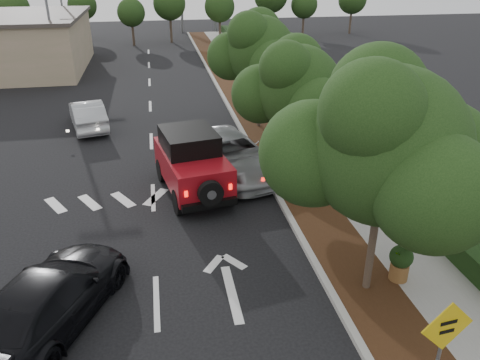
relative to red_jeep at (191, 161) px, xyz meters
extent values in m
plane|color=black|center=(-1.50, -6.38, -1.20)|extent=(120.00, 120.00, 0.00)
cube|color=#9E9B93|center=(3.10, 5.62, -1.13)|extent=(0.20, 70.00, 0.15)
cube|color=black|center=(4.10, 5.62, -1.14)|extent=(1.80, 70.00, 0.12)
cube|color=gray|center=(6.00, 5.62, -1.14)|extent=(2.00, 70.00, 0.12)
cube|color=black|center=(7.40, 5.62, -0.80)|extent=(0.80, 70.00, 0.80)
cylinder|color=black|center=(-1.08, 1.04, -0.75)|extent=(0.47, 0.95, 0.91)
cylinder|color=black|center=(0.66, 1.34, -0.75)|extent=(0.47, 0.95, 0.91)
cylinder|color=black|center=(-0.59, -1.77, -0.75)|extent=(0.47, 0.95, 0.91)
cylinder|color=black|center=(1.15, -1.47, -0.75)|extent=(0.47, 0.95, 0.91)
cube|color=maroon|center=(0.04, -0.22, -0.13)|extent=(2.73, 4.49, 1.13)
cube|color=black|center=(-0.02, 0.12, 0.80)|extent=(2.25, 2.60, 0.73)
cube|color=maroon|center=(-0.24, 1.36, -0.22)|extent=(1.97, 1.47, 0.93)
cube|color=black|center=(0.41, -2.37, -0.64)|extent=(1.95, 0.53, 0.25)
cylinder|color=black|center=(0.44, -2.53, -0.13)|extent=(0.89, 0.39, 0.86)
cube|color=#FF190C|center=(-0.36, -2.44, -0.13)|extent=(0.12, 0.06, 0.20)
cube|color=#FF190C|center=(1.17, -2.17, -0.13)|extent=(0.12, 0.06, 0.20)
imported|color=#96999D|center=(1.70, 1.27, -0.39)|extent=(4.27, 6.40, 1.63)
imported|color=black|center=(-3.99, -6.66, -0.46)|extent=(4.04, 5.57, 1.50)
imported|color=#ADB1B5|center=(-4.68, 8.18, -0.47)|extent=(2.52, 4.68, 1.46)
imported|color=#A6AAAE|center=(-9.05, 20.52, -0.39)|extent=(5.16, 3.32, 1.64)
cylinder|color=slate|center=(3.90, -10.38, 0.03)|extent=(0.08, 0.08, 2.22)
cube|color=#DFB60B|center=(3.91, -10.41, 0.77)|extent=(1.13, 0.15, 1.14)
cube|color=black|center=(3.91, -10.43, 0.88)|extent=(0.36, 0.05, 0.08)
cube|color=black|center=(3.91, -10.43, 0.66)|extent=(0.32, 0.05, 0.08)
cylinder|color=brown|center=(5.10, -6.72, -0.84)|extent=(0.52, 0.52, 0.51)
sphere|color=black|center=(5.10, -6.72, -0.36)|extent=(0.64, 0.64, 0.64)
imported|color=black|center=(5.10, -6.72, -0.28)|extent=(0.55, 0.48, 0.60)
camera|label=1|loc=(-1.08, -16.25, 6.98)|focal=35.00mm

